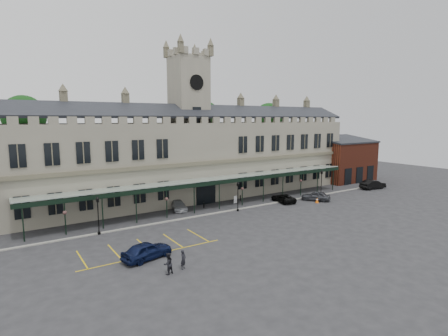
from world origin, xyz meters
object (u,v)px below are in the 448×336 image
clock_tower (189,116)px  car_left_a (147,250)px  car_right_a (316,196)px  lamp_post_right (321,181)px  person_b (168,264)px  car_taxi (178,205)px  traffic_cone (317,200)px  sign_board (235,200)px  car_right_b (373,184)px  car_van (283,198)px  person_a (183,260)px  station_building (190,158)px  lamp_post_left (98,212)px  lamp_post_mid (238,194)px

clock_tower → car_left_a: bearing=-126.8°
car_left_a → car_right_a: 31.17m
lamp_post_right → person_b: (-32.97, -12.89, -1.71)m
lamp_post_right → car_taxi: lamp_post_right is taller
clock_tower → lamp_post_right: (18.26, -11.14, -10.50)m
traffic_cone → sign_board: 12.40m
lamp_post_right → car_right_b: 12.89m
clock_tower → car_right_a: 23.43m
car_left_a → car_van: size_ratio=1.04×
car_left_a → person_b: 3.97m
person_a → person_b: (-1.50, -0.23, 0.07)m
person_a → car_right_a: bearing=-10.5°
person_b → clock_tower: bearing=-139.2°
station_building → person_a: (-13.20, -23.72, -5.64)m
lamp_post_left → lamp_post_right: bearing=-0.8°
station_building → car_van: bearing=-45.5°
station_building → lamp_post_left: station_building is taller
lamp_post_mid → car_left_a: bearing=-151.5°
sign_board → car_right_a: (11.42, -5.52, 0.19)m
car_taxi → lamp_post_left: bearing=-145.8°
traffic_cone → person_b: person_b is taller
lamp_post_right → car_right_b: (12.74, -0.91, -1.78)m
clock_tower → person_b: 30.71m
lamp_post_right → lamp_post_mid: bearing=179.8°
sign_board → car_left_a: bearing=-156.4°
car_van → car_right_b: (20.61, -1.39, 0.21)m
station_building → lamp_post_mid: size_ratio=14.48×
person_a → car_right_b: bearing=-16.9°
traffic_cone → car_right_b: 16.76m
car_taxi → car_van: size_ratio=0.98×
sign_board → car_van: (6.52, -3.45, 0.08)m
station_building → car_right_a: size_ratio=13.79×
lamp_post_left → car_van: size_ratio=0.95×
car_left_a → person_b: (0.30, -3.95, 0.10)m
car_van → lamp_post_left: bearing=8.0°
person_b → car_left_a: bearing=-103.5°
clock_tower → car_right_a: bearing=-39.8°
car_left_a → car_taxi: size_ratio=1.07×
car_taxi → person_a: bearing=-101.9°
clock_tower → car_left_a: 27.92m
car_van → sign_board: bearing=-20.0°
sign_board → car_right_a: 12.69m
lamp_post_mid → traffic_cone: (12.79, -2.74, -2.07)m
car_right_b → clock_tower: bearing=75.8°
car_left_a → person_b: person_b is taller
person_b → car_right_b: bearing=176.9°
car_van → car_right_a: (4.90, -2.07, 0.12)m
car_taxi → sign_board: bearing=5.1°
station_building → car_van: size_ratio=13.33×
lamp_post_left → car_van: bearing=0.0°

